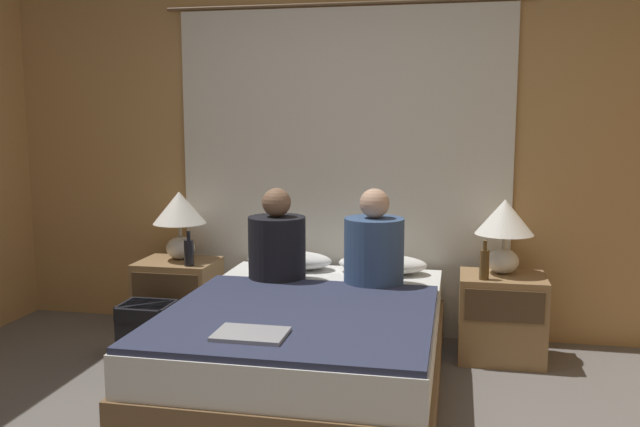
% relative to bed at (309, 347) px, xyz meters
% --- Properties ---
extents(wall_back, '(4.87, 0.06, 2.50)m').
position_rel_bed_xyz_m(wall_back, '(0.00, 1.09, 1.01)').
color(wall_back, tan).
rests_on(wall_back, ground_plane).
extents(curtain_panel, '(2.43, 0.02, 2.21)m').
position_rel_bed_xyz_m(curtain_panel, '(0.00, 1.03, 0.87)').
color(curtain_panel, silver).
rests_on(curtain_panel, ground_plane).
extents(bed, '(1.40, 1.95, 0.48)m').
position_rel_bed_xyz_m(bed, '(0.00, 0.00, 0.00)').
color(bed, brown).
rests_on(bed, ground_plane).
extents(nightstand_left, '(0.51, 0.42, 0.52)m').
position_rel_bed_xyz_m(nightstand_left, '(-1.05, 0.68, 0.03)').
color(nightstand_left, '#937047').
rests_on(nightstand_left, ground_plane).
extents(nightstand_right, '(0.51, 0.42, 0.52)m').
position_rel_bed_xyz_m(nightstand_right, '(1.05, 0.68, 0.03)').
color(nightstand_right, '#937047').
rests_on(nightstand_right, ground_plane).
extents(lamp_left, '(0.35, 0.35, 0.46)m').
position_rel_bed_xyz_m(lamp_left, '(-1.05, 0.74, 0.59)').
color(lamp_left, silver).
rests_on(lamp_left, nightstand_left).
extents(lamp_right, '(0.35, 0.35, 0.46)m').
position_rel_bed_xyz_m(lamp_right, '(1.05, 0.74, 0.59)').
color(lamp_right, silver).
rests_on(lamp_right, nightstand_right).
extents(pillow_left, '(0.57, 0.29, 0.12)m').
position_rel_bed_xyz_m(pillow_left, '(-0.31, 0.79, 0.30)').
color(pillow_left, white).
rests_on(pillow_left, bed).
extents(pillow_right, '(0.57, 0.29, 0.12)m').
position_rel_bed_xyz_m(pillow_right, '(0.31, 0.79, 0.30)').
color(pillow_right, white).
rests_on(pillow_right, bed).
extents(blanket_on_bed, '(1.34, 1.35, 0.03)m').
position_rel_bed_xyz_m(blanket_on_bed, '(0.00, -0.27, 0.26)').
color(blanket_on_bed, '#2D334C').
rests_on(blanket_on_bed, bed).
extents(person_left_in_bed, '(0.35, 0.35, 0.58)m').
position_rel_bed_xyz_m(person_left_in_bed, '(-0.30, 0.44, 0.47)').
color(person_left_in_bed, black).
rests_on(person_left_in_bed, bed).
extents(person_right_in_bed, '(0.35, 0.35, 0.58)m').
position_rel_bed_xyz_m(person_right_in_bed, '(0.29, 0.44, 0.47)').
color(person_right_in_bed, '#38517A').
rests_on(person_right_in_bed, bed).
extents(beer_bottle_on_left_stand, '(0.06, 0.06, 0.23)m').
position_rel_bed_xyz_m(beer_bottle_on_left_stand, '(-0.92, 0.56, 0.38)').
color(beer_bottle_on_left_stand, black).
rests_on(beer_bottle_on_left_stand, nightstand_left).
extents(beer_bottle_on_right_stand, '(0.06, 0.06, 0.24)m').
position_rel_bed_xyz_m(beer_bottle_on_right_stand, '(0.93, 0.56, 0.38)').
color(beer_bottle_on_right_stand, '#513819').
rests_on(beer_bottle_on_right_stand, nightstand_right).
extents(laptop_on_bed, '(0.32, 0.23, 0.02)m').
position_rel_bed_xyz_m(laptop_on_bed, '(-0.12, -0.67, 0.28)').
color(laptop_on_bed, '#9EA0A5').
rests_on(laptop_on_bed, blanket_on_bed).
extents(backpack_on_floor, '(0.31, 0.28, 0.36)m').
position_rel_bed_xyz_m(backpack_on_floor, '(-1.05, 0.21, -0.03)').
color(backpack_on_floor, black).
rests_on(backpack_on_floor, ground_plane).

